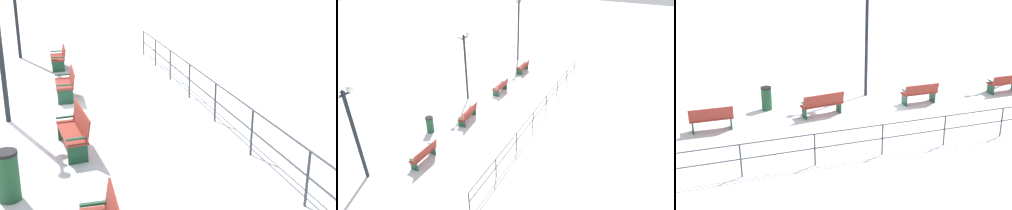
{
  "view_description": "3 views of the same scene",
  "coord_description": "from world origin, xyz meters",
  "views": [
    {
      "loc": [
        0.36,
        11.51,
        4.12
      ],
      "look_at": [
        -2.15,
        2.24,
        0.95
      ],
      "focal_mm": 48.25,
      "sensor_mm": 36.0,
      "label": 1
    },
    {
      "loc": [
        -8.58,
        14.28,
        9.41
      ],
      "look_at": [
        -1.89,
        0.77,
        0.88
      ],
      "focal_mm": 31.79,
      "sensor_mm": 36.0,
      "label": 2
    },
    {
      "loc": [
        -16.06,
        6.44,
        7.0
      ],
      "look_at": [
        -1.7,
        1.7,
        1.01
      ],
      "focal_mm": 50.63,
      "sensor_mm": 36.0,
      "label": 3
    }
  ],
  "objects": [
    {
      "name": "bench_nearest",
      "position": [
        -0.05,
        -6.08,
        0.43
      ],
      "size": [
        0.57,
        1.44,
        0.83
      ],
      "rotation": [
        0.0,
        0.0,
        0.01
      ],
      "color": "maroon",
      "rests_on": "ground"
    },
    {
      "name": "bench_second",
      "position": [
        -0.11,
        -2.02,
        0.46
      ],
      "size": [
        0.56,
        1.45,
        0.88
      ],
      "rotation": [
        0.0,
        0.0,
        -0.0
      ],
      "color": "maroon",
      "rests_on": "ground"
    },
    {
      "name": "lamppost_far",
      "position": [
        1.5,
        8.0,
        2.96
      ],
      "size": [
        0.3,
        0.93,
        4.42
      ],
      "color": "black",
      "rests_on": "ground"
    },
    {
      "name": "bench_third",
      "position": [
        -0.08,
        2.02,
        0.48
      ],
      "size": [
        0.7,
        1.66,
        0.93
      ],
      "rotation": [
        0.0,
        0.0,
        0.11
      ],
      "color": "maroon",
      "rests_on": "ground"
    },
    {
      "name": "bench_fourth",
      "position": [
        -0.2,
        6.08,
        0.48
      ],
      "size": [
        0.52,
        1.52,
        0.93
      ],
      "rotation": [
        0.0,
        0.0,
        -0.02
      ],
      "color": "maroon",
      "rests_on": "ground"
    },
    {
      "name": "lamppost_middle",
      "position": [
        1.5,
        -0.32,
        2.91
      ],
      "size": [
        0.26,
        1.15,
        4.35
      ],
      "color": "black",
      "rests_on": "ground"
    },
    {
      "name": "waterfront_railing",
      "position": [
        -3.73,
        -0.0,
        0.72
      ],
      "size": [
        0.05,
        15.4,
        1.06
      ],
      "color": "#383D42",
      "rests_on": "ground"
    },
    {
      "name": "ground_plane",
      "position": [
        0.0,
        0.0,
        0.0
      ],
      "size": [
        80.0,
        80.0,
        0.0
      ],
      "primitive_type": "plane",
      "color": "white",
      "rests_on": "ground"
    },
    {
      "name": "lamppost_near",
      "position": [
        1.5,
        -8.41,
        3.3
      ],
      "size": [
        0.26,
        1.1,
        5.12
      ],
      "color": "black",
      "rests_on": "ground"
    },
    {
      "name": "trash_bin",
      "position": [
        1.22,
        3.91,
        0.47
      ],
      "size": [
        0.42,
        0.42,
        0.93
      ],
      "color": "#1E4C2D",
      "rests_on": "ground"
    }
  ]
}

